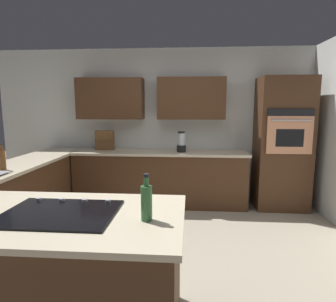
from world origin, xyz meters
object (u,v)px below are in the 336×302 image
at_px(wall_oven, 282,144).
at_px(cooktop, 60,213).
at_px(spice_rack, 105,140).
at_px(blender, 181,143).
at_px(dish_soap_bottle, 2,159).
at_px(second_bottle, 146,202).

relative_size(wall_oven, cooktop, 2.74).
relative_size(wall_oven, spice_rack, 6.34).
bearing_deg(cooktop, blender, -104.98).
bearing_deg(blender, spice_rack, -5.49).
relative_size(blender, spice_rack, 1.01).
distance_m(cooktop, blender, 2.88).
distance_m(cooktop, dish_soap_bottle, 1.81).
bearing_deg(blender, cooktop, 75.02).
bearing_deg(wall_oven, cooktop, 50.27).
bearing_deg(cooktop, wall_oven, -129.73).
distance_m(cooktop, spice_rack, 2.96).
bearing_deg(spice_rack, second_bottle, 111.40).
distance_m(dish_soap_bottle, second_bottle, 2.31).
height_order(spice_rack, dish_soap_bottle, spice_rack).
distance_m(spice_rack, second_bottle, 3.19).
bearing_deg(wall_oven, spice_rack, -1.66).
xyz_separation_m(wall_oven, blender, (1.60, 0.04, -0.00)).
height_order(blender, second_bottle, blender).
bearing_deg(wall_oven, dish_soap_bottle, 23.06).
distance_m(spice_rack, dish_soap_bottle, 1.78).
bearing_deg(second_bottle, dish_soap_bottle, -35.50).
distance_m(blender, dish_soap_bottle, 2.52).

